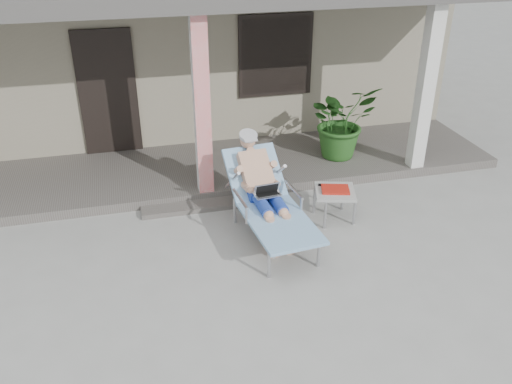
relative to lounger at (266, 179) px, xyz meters
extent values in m
plane|color=#9E9E99|center=(-0.63, -1.00, -0.81)|extent=(60.00, 60.00, 0.00)
cube|color=#9D957D|center=(-0.63, 5.50, 0.69)|extent=(10.00, 5.00, 3.00)
cube|color=black|center=(-1.93, 2.97, 0.39)|extent=(0.95, 0.06, 2.10)
cube|color=black|center=(0.97, 2.97, 0.84)|extent=(1.20, 0.06, 1.30)
cube|color=black|center=(0.97, 2.97, 0.84)|extent=(1.32, 0.05, 1.42)
cube|color=#605B56|center=(-0.63, 2.00, -0.73)|extent=(10.00, 2.00, 0.15)
cube|color=red|center=(-0.63, 1.15, 0.65)|extent=(0.22, 0.22, 2.61)
cube|color=silver|center=(2.87, 1.15, 0.65)|extent=(0.22, 0.22, 2.61)
cube|color=#605B56|center=(-0.63, 0.85, -0.77)|extent=(2.00, 0.30, 0.07)
cylinder|color=#B7B7BC|center=(-0.23, -1.01, -0.61)|extent=(0.04, 0.04, 0.39)
cylinder|color=#B7B7BC|center=(0.42, -0.95, -0.61)|extent=(0.04, 0.04, 0.39)
cylinder|color=#B7B7BC|center=(-0.36, 0.32, -0.61)|extent=(0.04, 0.04, 0.39)
cylinder|color=#B7B7BC|center=(0.29, 0.39, -0.61)|extent=(0.04, 0.04, 0.39)
cube|color=#B7B7BC|center=(0.05, -0.50, -0.40)|extent=(0.78, 1.34, 0.03)
cube|color=#89B8D5|center=(0.05, -0.50, -0.38)|extent=(0.88, 1.39, 0.04)
cube|color=#B7B7BC|center=(-0.04, 0.43, -0.16)|extent=(0.71, 0.67, 0.52)
cube|color=#89B8D5|center=(-0.04, 0.43, -0.12)|extent=(0.82, 0.75, 0.58)
cylinder|color=#B4B4B7|center=(-0.07, 0.73, 0.34)|extent=(0.28, 0.28, 0.14)
cube|color=silver|center=(0.00, -0.04, -0.20)|extent=(0.37, 0.28, 0.25)
cube|color=#A7A8A3|center=(1.03, 0.09, -0.37)|extent=(0.67, 0.67, 0.04)
cylinder|color=#B7B7BC|center=(0.81, -0.12, -0.60)|extent=(0.04, 0.04, 0.41)
cylinder|color=#B7B7BC|center=(1.25, -0.12, -0.60)|extent=(0.04, 0.04, 0.41)
cylinder|color=#B7B7BC|center=(0.81, 0.31, -0.60)|extent=(0.04, 0.04, 0.41)
cylinder|color=#B7B7BC|center=(1.25, 0.31, -0.60)|extent=(0.04, 0.04, 0.41)
cube|color=red|center=(1.03, 0.09, -0.33)|extent=(0.44, 0.38, 0.03)
cube|color=black|center=(1.03, 0.23, -0.34)|extent=(0.37, 0.13, 0.04)
imported|color=#26591E|center=(1.81, 1.84, -0.03)|extent=(1.31, 1.20, 1.25)
camera|label=1|loc=(-1.68, -6.11, 3.19)|focal=38.00mm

